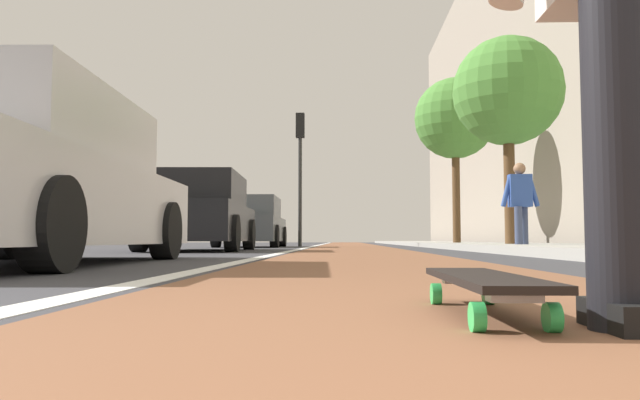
% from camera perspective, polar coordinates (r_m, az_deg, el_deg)
% --- Properties ---
extents(ground_plane, '(80.00, 80.00, 0.00)m').
position_cam_1_polar(ground_plane, '(10.70, 3.54, -4.88)').
color(ground_plane, '#38383D').
extents(bike_lane_paint, '(56.00, 2.19, 0.00)m').
position_cam_1_polar(bike_lane_paint, '(24.70, 2.77, -4.23)').
color(bike_lane_paint, brown).
rests_on(bike_lane_paint, ground).
extents(lane_stripe_white, '(52.00, 0.16, 0.01)m').
position_cam_1_polar(lane_stripe_white, '(20.72, -0.57, -4.33)').
color(lane_stripe_white, silver).
rests_on(lane_stripe_white, ground).
extents(sidewalk_curb, '(52.00, 3.20, 0.13)m').
position_cam_1_polar(sidewalk_curb, '(19.10, 14.01, -4.08)').
color(sidewalk_curb, '#9E9B93').
rests_on(sidewalk_curb, ground).
extents(building_facade, '(40.00, 1.20, 13.24)m').
position_cam_1_polar(building_facade, '(24.52, 18.31, 11.60)').
color(building_facade, gray).
rests_on(building_facade, ground).
extents(skateboard, '(0.84, 0.20, 0.11)m').
position_cam_1_polar(skateboard, '(1.77, 15.03, -7.45)').
color(skateboard, green).
rests_on(skateboard, ground).
extents(parked_car_near, '(4.54, 2.08, 1.47)m').
position_cam_1_polar(parked_car_near, '(5.83, -26.13, 1.48)').
color(parked_car_near, '#B7B7BC').
rests_on(parked_car_near, ground).
extents(parked_car_mid, '(4.26, 1.98, 1.49)m').
position_cam_1_polar(parked_car_mid, '(12.13, -11.16, -1.30)').
color(parked_car_mid, black).
rests_on(parked_car_mid, ground).
extents(parked_car_far, '(4.16, 1.88, 1.47)m').
position_cam_1_polar(parked_car_far, '(18.18, -6.43, -2.17)').
color(parked_car_far, '#4C5156').
rests_on(parked_car_far, ground).
extents(traffic_light, '(0.33, 0.28, 4.34)m').
position_cam_1_polar(traffic_light, '(19.87, -1.87, 4.30)').
color(traffic_light, '#2D2D2D').
rests_on(traffic_light, ground).
extents(street_tree_mid, '(2.31, 2.31, 4.53)m').
position_cam_1_polar(street_tree_mid, '(13.74, 17.14, 9.63)').
color(street_tree_mid, brown).
rests_on(street_tree_mid, ground).
extents(street_tree_far, '(2.53, 2.53, 5.27)m').
position_cam_1_polar(street_tree_far, '(19.64, 12.52, 7.40)').
color(street_tree_far, brown).
rests_on(street_tree_far, ground).
extents(pedestrian_distant, '(0.46, 0.72, 1.65)m').
position_cam_1_polar(pedestrian_distant, '(11.96, 18.23, -0.05)').
color(pedestrian_distant, '#384260').
rests_on(pedestrian_distant, ground).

